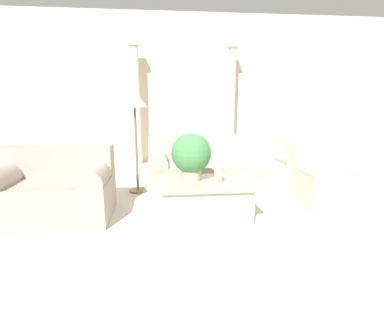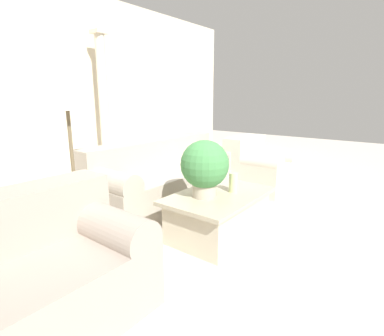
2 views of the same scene
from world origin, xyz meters
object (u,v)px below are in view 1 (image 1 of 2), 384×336
at_px(loveseat, 55,188).
at_px(coffee_table, 205,199).
at_px(potted_plant, 191,155).
at_px(armchair, 326,177).
at_px(floor_lamp, 135,108).
at_px(sofa_long, 222,169).

height_order(loveseat, coffee_table, loveseat).
bearing_deg(coffee_table, loveseat, 173.53).
height_order(potted_plant, armchair, potted_plant).
relative_size(loveseat, floor_lamp, 0.86).
bearing_deg(floor_lamp, coffee_table, -52.77).
bearing_deg(armchair, coffee_table, -166.87).
xyz_separation_m(potted_plant, armchair, (1.86, 0.33, -0.40)).
bearing_deg(sofa_long, armchair, -28.64).
bearing_deg(potted_plant, armchair, 10.06).
relative_size(loveseat, coffee_table, 1.15).
xyz_separation_m(sofa_long, potted_plant, (-0.57, -1.03, 0.41)).
xyz_separation_m(floor_lamp, armchair, (2.57, -0.75, -0.91)).
xyz_separation_m(coffee_table, floor_lamp, (-0.87, 1.14, 1.03)).
relative_size(coffee_table, floor_lamp, 0.75).
xyz_separation_m(coffee_table, potted_plant, (-0.16, 0.07, 0.52)).
bearing_deg(coffee_table, potted_plant, 157.02).
xyz_separation_m(sofa_long, floor_lamp, (-1.28, 0.04, 0.92)).
bearing_deg(coffee_table, armchair, 13.13).
distance_m(loveseat, floor_lamp, 1.58).
bearing_deg(potted_plant, coffee_table, -22.98).
bearing_deg(potted_plant, floor_lamp, 123.43).
xyz_separation_m(potted_plant, floor_lamp, (-0.71, 1.08, 0.51)).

